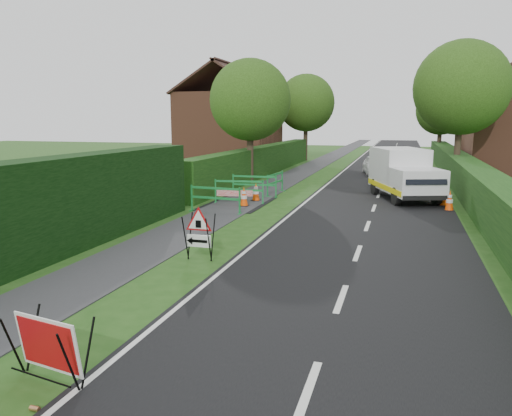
# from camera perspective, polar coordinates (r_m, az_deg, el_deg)

# --- Properties ---
(ground) EXTENTS (120.00, 120.00, 0.00)m
(ground) POSITION_cam_1_polar(r_m,az_deg,el_deg) (9.66, -6.20, -10.87)
(ground) COLOR #204915
(ground) RESTS_ON ground
(road_surface) EXTENTS (6.00, 90.00, 0.02)m
(road_surface) POSITION_cam_1_polar(r_m,az_deg,el_deg) (43.46, 15.16, 5.18)
(road_surface) COLOR black
(road_surface) RESTS_ON ground
(footpath) EXTENTS (2.00, 90.00, 0.02)m
(footpath) POSITION_cam_1_polar(r_m,az_deg,el_deg) (43.94, 7.94, 5.48)
(footpath) COLOR #2D2D30
(footpath) RESTS_ON ground
(hedge_west_far) EXTENTS (1.00, 24.00, 1.80)m
(hedge_west_far) POSITION_cam_1_polar(r_m,az_deg,el_deg) (31.68, 0.79, 3.82)
(hedge_west_far) COLOR #14380F
(hedge_west_far) RESTS_ON ground
(hedge_east) EXTENTS (1.20, 50.00, 1.50)m
(hedge_east) POSITION_cam_1_polar(r_m,az_deg,el_deg) (24.73, 23.23, 1.24)
(hedge_east) COLOR #14380F
(hedge_east) RESTS_ON ground
(house_west) EXTENTS (7.50, 7.40, 7.88)m
(house_west) POSITION_cam_1_polar(r_m,az_deg,el_deg) (40.63, -2.98, 9.28)
(house_west) COLOR brown
(house_west) RESTS_ON ground
(house_east_b) EXTENTS (7.50, 7.40, 7.88)m
(house_east_b) POSITION_cam_1_polar(r_m,az_deg,el_deg) (51.02, 26.37, 8.42)
(house_east_b) COLOR brown
(house_east_b) RESTS_ON ground
(tree_nw) EXTENTS (4.40, 4.40, 6.70)m
(tree_nw) POSITION_cam_1_polar(r_m,az_deg,el_deg) (27.56, -0.68, 12.23)
(tree_nw) COLOR #2D2116
(tree_nw) RESTS_ON ground
(tree_ne) EXTENTS (5.20, 5.20, 7.79)m
(tree_ne) POSITION_cam_1_polar(r_m,az_deg,el_deg) (30.50, 22.44, 12.58)
(tree_ne) COLOR #2D2116
(tree_ne) RESTS_ON ground
(tree_fw) EXTENTS (4.80, 4.80, 7.24)m
(tree_fw) POSITION_cam_1_polar(r_m,az_deg,el_deg) (43.11, 5.75, 11.86)
(tree_fw) COLOR #2D2116
(tree_fw) RESTS_ON ground
(tree_fe) EXTENTS (4.20, 4.20, 6.33)m
(tree_fe) POSITION_cam_1_polar(r_m,az_deg,el_deg) (46.41, 20.40, 10.41)
(tree_fe) COLOR #2D2116
(tree_fe) RESTS_ON ground
(red_rect_sign) EXTENTS (1.15, 0.82, 0.91)m
(red_rect_sign) POSITION_cam_1_polar(r_m,az_deg,el_deg) (7.31, -22.68, -14.33)
(red_rect_sign) COLOR black
(red_rect_sign) RESTS_ON ground
(triangle_sign) EXTENTS (0.78, 0.78, 1.14)m
(triangle_sign) POSITION_cam_1_polar(r_m,az_deg,el_deg) (12.27, -6.72, -2.48)
(triangle_sign) COLOR black
(triangle_sign) RESTS_ON ground
(works_van) EXTENTS (3.34, 5.12, 2.19)m
(works_van) POSITION_cam_1_polar(r_m,az_deg,el_deg) (22.72, 16.51, 3.88)
(works_van) COLOR silver
(works_van) RESTS_ON ground
(traffic_cone_0) EXTENTS (0.38, 0.38, 0.79)m
(traffic_cone_0) POSITION_cam_1_polar(r_m,az_deg,el_deg) (20.43, 21.25, 0.79)
(traffic_cone_0) COLOR black
(traffic_cone_0) RESTS_ON ground
(traffic_cone_1) EXTENTS (0.38, 0.38, 0.79)m
(traffic_cone_1) POSITION_cam_1_polar(r_m,az_deg,el_deg) (21.50, 20.71, 1.25)
(traffic_cone_1) COLOR black
(traffic_cone_1) RESTS_ON ground
(traffic_cone_2) EXTENTS (0.38, 0.38, 0.79)m
(traffic_cone_2) POSITION_cam_1_polar(r_m,az_deg,el_deg) (23.55, 19.33, 2.05)
(traffic_cone_2) COLOR black
(traffic_cone_2) RESTS_ON ground
(traffic_cone_3) EXTENTS (0.38, 0.38, 0.79)m
(traffic_cone_3) POSITION_cam_1_polar(r_m,az_deg,el_deg) (20.04, -1.39, 1.30)
(traffic_cone_3) COLOR black
(traffic_cone_3) RESTS_ON ground
(traffic_cone_4) EXTENTS (0.38, 0.38, 0.79)m
(traffic_cone_4) POSITION_cam_1_polar(r_m,az_deg,el_deg) (21.35, -0.01, 1.85)
(traffic_cone_4) COLOR black
(traffic_cone_4) RESTS_ON ground
(ped_barrier_0) EXTENTS (2.08, 0.55, 1.00)m
(ped_barrier_0) POSITION_cam_1_polar(r_m,az_deg,el_deg) (18.70, -4.69, 1.38)
(ped_barrier_0) COLOR #167D34
(ped_barrier_0) RESTS_ON ground
(ped_barrier_1) EXTENTS (2.09, 0.65, 1.00)m
(ped_barrier_1) POSITION_cam_1_polar(r_m,az_deg,el_deg) (20.75, -1.95, 2.27)
(ped_barrier_1) COLOR #167D34
(ped_barrier_1) RESTS_ON ground
(ped_barrier_2) EXTENTS (2.07, 0.42, 1.00)m
(ped_barrier_2) POSITION_cam_1_polar(r_m,az_deg,el_deg) (22.50, -0.19, 2.88)
(ped_barrier_2) COLOR #167D34
(ped_barrier_2) RESTS_ON ground
(ped_barrier_3) EXTENTS (0.55, 2.08, 1.00)m
(ped_barrier_3) POSITION_cam_1_polar(r_m,az_deg,el_deg) (23.35, 2.20, 3.14)
(ped_barrier_3) COLOR #167D34
(ped_barrier_3) RESTS_ON ground
(redwhite_plank) EXTENTS (1.48, 0.33, 0.25)m
(redwhite_plank) POSITION_cam_1_polar(r_m,az_deg,el_deg) (20.67, -2.45, 0.47)
(redwhite_plank) COLOR red
(redwhite_plank) RESTS_ON ground
(litter_can) EXTENTS (0.12, 0.07, 0.07)m
(litter_can) POSITION_cam_1_polar(r_m,az_deg,el_deg) (6.97, -23.95, -20.46)
(litter_can) COLOR #BF7F4C
(litter_can) RESTS_ON ground
(hatchback_car) EXTENTS (2.05, 3.79, 1.22)m
(hatchback_car) POSITION_cam_1_polar(r_m,az_deg,el_deg) (32.67, 13.53, 4.81)
(hatchback_car) COLOR silver
(hatchback_car) RESTS_ON ground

